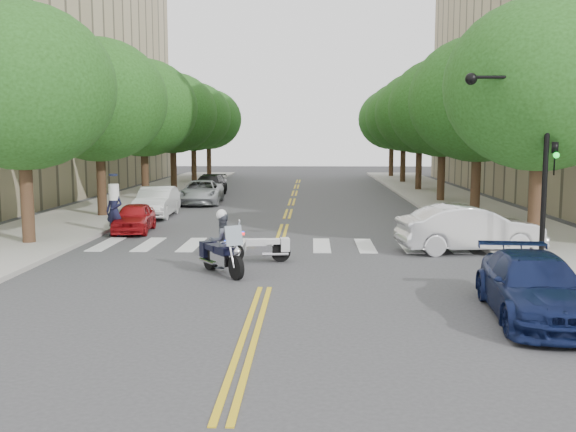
{
  "coord_description": "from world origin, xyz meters",
  "views": [
    {
      "loc": [
        1.19,
        -16.03,
        3.83
      ],
      "look_at": [
        0.43,
        4.53,
        1.3
      ],
      "focal_mm": 40.0,
      "sensor_mm": 36.0,
      "label": 1
    }
  ],
  "objects_px": {
    "convertible": "(470,229)",
    "sedan_blue": "(534,287)",
    "motorcycle_police": "(221,245)",
    "officer_standing": "(114,211)",
    "motorcycle_parked": "(263,247)"
  },
  "relations": [
    {
      "from": "officer_standing",
      "to": "sedan_blue",
      "type": "xyz_separation_m",
      "value": [
        12.42,
        -11.06,
        -0.3
      ]
    },
    {
      "from": "motorcycle_police",
      "to": "motorcycle_parked",
      "type": "bearing_deg",
      "value": -155.47
    },
    {
      "from": "motorcycle_parked",
      "to": "motorcycle_police",
      "type": "bearing_deg",
      "value": 140.54
    },
    {
      "from": "motorcycle_parked",
      "to": "sedan_blue",
      "type": "distance_m",
      "value": 8.62
    },
    {
      "from": "motorcycle_police",
      "to": "convertible",
      "type": "xyz_separation_m",
      "value": [
        7.85,
        3.79,
        -0.03
      ]
    },
    {
      "from": "motorcycle_parked",
      "to": "sedan_blue",
      "type": "height_order",
      "value": "sedan_blue"
    },
    {
      "from": "convertible",
      "to": "sedan_blue",
      "type": "bearing_deg",
      "value": 167.51
    },
    {
      "from": "motorcycle_parked",
      "to": "officer_standing",
      "type": "height_order",
      "value": "officer_standing"
    },
    {
      "from": "officer_standing",
      "to": "convertible",
      "type": "distance_m",
      "value": 13.36
    },
    {
      "from": "motorcycle_police",
      "to": "convertible",
      "type": "relative_size",
      "value": 0.41
    },
    {
      "from": "officer_standing",
      "to": "convertible",
      "type": "bearing_deg",
      "value": 6.33
    },
    {
      "from": "motorcycle_police",
      "to": "officer_standing",
      "type": "bearing_deg",
      "value": -87.98
    },
    {
      "from": "motorcycle_police",
      "to": "convertible",
      "type": "bearing_deg",
      "value": 170.96
    },
    {
      "from": "convertible",
      "to": "sedan_blue",
      "type": "distance_m",
      "value": 8.0
    },
    {
      "from": "motorcycle_police",
      "to": "motorcycle_parked",
      "type": "relative_size",
      "value": 0.98
    }
  ]
}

